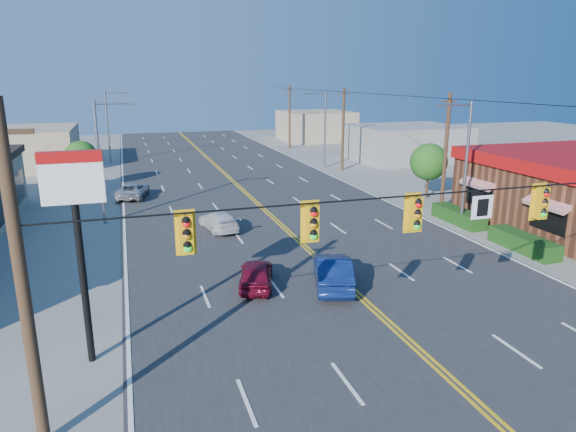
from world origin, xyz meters
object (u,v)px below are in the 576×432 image
object	(u,v)px
signal_span	(444,228)
car_white	(219,222)
car_blue	(333,272)
car_silver	(133,191)
car_magenta	(256,275)
pizza_hut_sign	(76,215)

from	to	relation	value
signal_span	car_white	xyz separation A→B (m)	(-3.95, 18.04, -4.30)
car_blue	car_white	xyz separation A→B (m)	(-3.37, 10.67, -0.15)
signal_span	car_silver	bearing A→B (deg)	107.08
car_white	car_magenta	bearing A→B (deg)	80.21
car_magenta	car_blue	size ratio (longest dim) A/B	0.82
signal_span	car_magenta	distance (m)	10.23
signal_span	car_blue	xyz separation A→B (m)	(-0.58, 7.38, -4.15)
pizza_hut_sign	car_blue	size ratio (longest dim) A/B	1.53
car_magenta	car_white	distance (m)	9.61
signal_span	pizza_hut_sign	xyz separation A→B (m)	(-10.88, 4.00, 0.30)
car_magenta	car_silver	size ratio (longest dim) A/B	0.83
pizza_hut_sign	car_white	xyz separation A→B (m)	(6.93, 14.04, -4.60)
pizza_hut_sign	car_white	distance (m)	16.32
car_magenta	pizza_hut_sign	bearing A→B (deg)	49.06
car_blue	car_magenta	bearing A→B (deg)	-0.02
car_blue	pizza_hut_sign	bearing A→B (deg)	35.59
signal_span	car_silver	distance (m)	30.64
pizza_hut_sign	car_blue	world-z (taller)	pizza_hut_sign
pizza_hut_sign	car_silver	xyz separation A→B (m)	(1.97, 25.00, -4.57)
pizza_hut_sign	car_magenta	xyz separation A→B (m)	(6.94, 4.43, -4.55)
pizza_hut_sign	car_silver	bearing A→B (deg)	85.50
car_white	car_silver	xyz separation A→B (m)	(-4.96, 10.96, 0.03)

